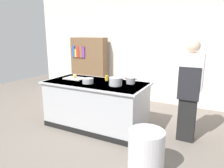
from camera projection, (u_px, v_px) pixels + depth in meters
ground_plane at (96, 126)px, 4.15m from camera, size 10.00×10.00×0.00m
back_wall at (136, 45)px, 5.61m from camera, size 6.40×0.12×3.00m
counter_island at (96, 104)px, 4.04m from camera, size 1.98×0.98×0.90m
cutting_board at (74, 78)px, 4.24m from camera, size 0.40×0.28×0.02m
onion at (75, 76)px, 4.20m from camera, size 0.09×0.09×0.09m
stock_pot at (116, 82)px, 3.67m from camera, size 0.30×0.23×0.15m
sauce_pan at (131, 81)px, 3.81m from camera, size 0.23×0.16×0.11m
mixing_bowl at (88, 81)px, 3.84m from camera, size 0.21×0.21×0.10m
juice_cup at (107, 78)px, 4.07m from camera, size 0.07×0.07×0.10m
trash_bin at (146, 153)px, 2.66m from camera, size 0.47×0.47×0.61m
person_chef at (189, 89)px, 3.41m from camera, size 0.38×0.25×1.72m
bookshelf at (89, 67)px, 6.10m from camera, size 1.10×0.31×1.70m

